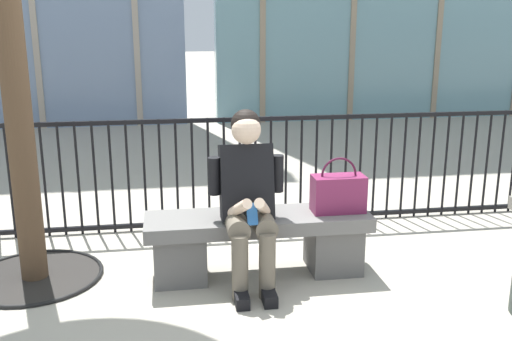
# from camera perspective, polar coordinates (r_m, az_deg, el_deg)

# --- Properties ---
(ground_plane) EXTENTS (60.00, 60.00, 0.00)m
(ground_plane) POSITION_cam_1_polar(r_m,az_deg,el_deg) (4.27, 0.21, -10.12)
(ground_plane) COLOR #A8A091
(stone_bench) EXTENTS (1.60, 0.44, 0.45)m
(stone_bench) POSITION_cam_1_polar(r_m,az_deg,el_deg) (4.17, 0.21, -6.73)
(stone_bench) COLOR slate
(stone_bench) RESTS_ON ground
(seated_person_with_phone) EXTENTS (0.52, 0.66, 1.21)m
(seated_person_with_phone) POSITION_cam_1_polar(r_m,az_deg,el_deg) (3.91, -0.80, -2.31)
(seated_person_with_phone) COLOR #6B6051
(seated_person_with_phone) RESTS_ON ground
(handbag_on_bench) EXTENTS (0.38, 0.18, 0.40)m
(handbag_on_bench) POSITION_cam_1_polar(r_m,az_deg,el_deg) (4.18, 8.13, -2.18)
(handbag_on_bench) COLOR #7A234C
(handbag_on_bench) RESTS_ON stone_bench
(plaza_railing) EXTENTS (8.53, 0.04, 0.98)m
(plaza_railing) POSITION_cam_1_polar(r_m,az_deg,el_deg) (5.06, -1.60, -0.14)
(plaza_railing) COLOR black
(plaza_railing) RESTS_ON ground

